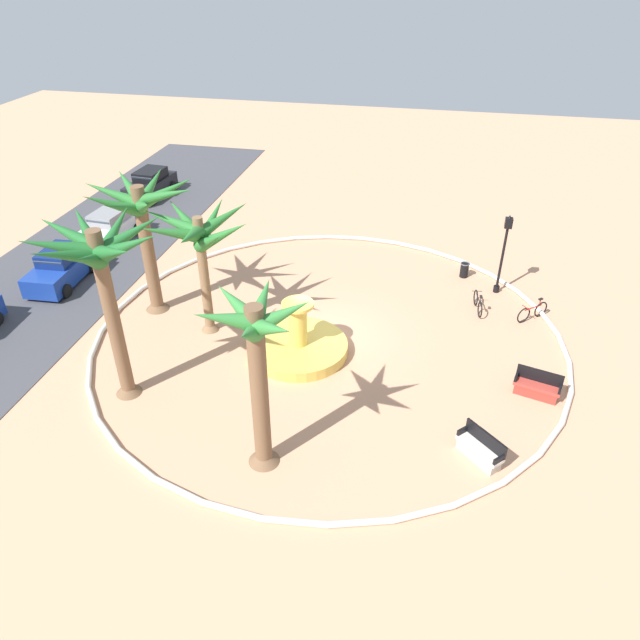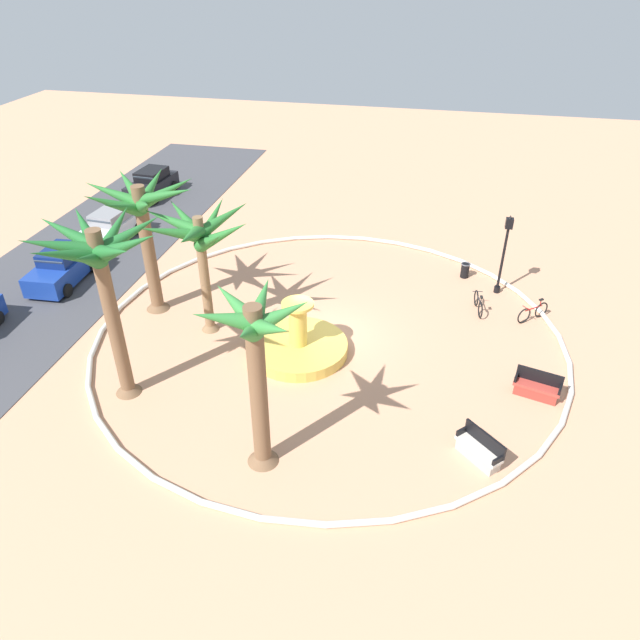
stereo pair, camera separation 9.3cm
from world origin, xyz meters
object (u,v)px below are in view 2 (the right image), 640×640
(fountain, at_px, (299,346))
(trash_bin, at_px, (465,270))
(palm_tree_by_curb, at_px, (199,237))
(bench_west, at_px, (537,388))
(bicycle_red_frame, at_px, (478,304))
(parked_car_rightmost, at_px, (152,184))
(palm_tree_near_fountain, at_px, (142,215))
(bicycle_by_lamppost, at_px, (533,312))
(lamppost, at_px, (505,248))
(bench_east, at_px, (479,451))
(palm_tree_mid_plaza, at_px, (256,355))
(parked_car_second, at_px, (62,267))
(parked_car_third, at_px, (111,228))
(palm_tree_far_side, at_px, (100,266))

(fountain, relative_size, trash_bin, 5.30)
(palm_tree_by_curb, relative_size, bench_west, 3.17)
(bicycle_red_frame, height_order, parked_car_rightmost, parked_car_rightmost)
(palm_tree_near_fountain, relative_size, bicycle_by_lamppost, 4.39)
(lamppost, height_order, bicycle_red_frame, lamppost)
(palm_tree_by_curb, bearing_deg, bench_east, -115.23)
(bench_east, relative_size, bench_west, 0.89)
(palm_tree_mid_plaza, relative_size, bench_west, 3.54)
(fountain, bearing_deg, parked_car_second, 75.48)
(bench_east, height_order, parked_car_third, parked_car_third)
(fountain, relative_size, bench_west, 2.31)
(parked_car_rightmost, bearing_deg, palm_tree_mid_plaza, -146.31)
(bicycle_red_frame, height_order, parked_car_second, parked_car_second)
(palm_tree_near_fountain, relative_size, parked_car_second, 1.44)
(bench_west, bearing_deg, fountain, 85.19)
(palm_tree_near_fountain, xyz_separation_m, parked_car_third, (5.93, 5.46, -3.62))
(palm_tree_near_fountain, xyz_separation_m, bench_west, (-2.64, -15.82, -4.05))
(parked_car_third, height_order, parked_car_rightmost, same)
(bicycle_red_frame, relative_size, parked_car_second, 0.42)
(palm_tree_near_fountain, bearing_deg, parked_car_rightmost, 26.60)
(bench_west, relative_size, bicycle_red_frame, 0.98)
(fountain, xyz_separation_m, parked_car_third, (7.83, 12.37, 0.46))
(parked_car_second, distance_m, parked_car_rightmost, 11.36)
(palm_tree_near_fountain, distance_m, palm_tree_mid_plaza, 10.58)
(palm_tree_near_fountain, distance_m, palm_tree_by_curb, 3.08)
(palm_tree_mid_plaza, height_order, parked_car_third, palm_tree_mid_plaza)
(fountain, distance_m, bench_west, 8.94)
(bicycle_by_lamppost, distance_m, parked_car_second, 21.53)
(lamppost, height_order, parked_car_rightmost, lamppost)
(palm_tree_far_side, height_order, lamppost, palm_tree_far_side)
(trash_bin, relative_size, parked_car_rightmost, 0.18)
(palm_tree_far_side, bearing_deg, trash_bin, -45.66)
(fountain, distance_m, parked_car_rightmost, 19.64)
(palm_tree_far_side, bearing_deg, parked_car_second, 45.09)
(bicycle_by_lamppost, distance_m, parked_car_third, 21.83)
(palm_tree_far_side, relative_size, parked_car_second, 1.62)
(palm_tree_far_side, relative_size, bicycle_red_frame, 3.88)
(fountain, height_order, bicycle_red_frame, fountain)
(palm_tree_near_fountain, distance_m, palm_tree_far_side, 5.82)
(palm_tree_near_fountain, xyz_separation_m, parked_car_rightmost, (12.61, 6.32, -3.62))
(palm_tree_far_side, height_order, trash_bin, palm_tree_far_side)
(bench_east, relative_size, trash_bin, 2.05)
(parked_car_rightmost, bearing_deg, fountain, -137.65)
(fountain, bearing_deg, trash_bin, -39.13)
(palm_tree_by_curb, bearing_deg, parked_car_third, 50.02)
(palm_tree_far_side, height_order, bicycle_red_frame, palm_tree_far_side)
(bicycle_by_lamppost, relative_size, parked_car_rightmost, 0.33)
(palm_tree_mid_plaza, relative_size, trash_bin, 8.12)
(bicycle_red_frame, bearing_deg, parked_car_third, 80.79)
(bench_east, bearing_deg, bicycle_by_lamppost, -14.72)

